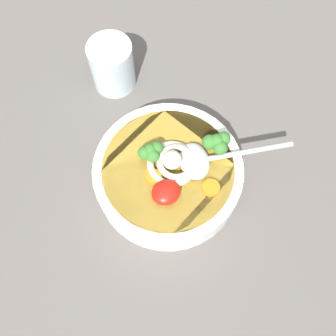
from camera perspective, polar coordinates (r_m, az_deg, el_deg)
name	(u,v)px	position (r cm, az deg, el deg)	size (l,w,h in cm)	color
table_slab	(174,165)	(67.29, 0.86, 0.45)	(101.34, 101.34, 3.39)	#5B5651
soup_bowl	(168,175)	(61.72, 0.00, -0.96)	(22.52, 22.52, 5.41)	white
noodle_pile	(173,162)	(58.57, 0.75, 0.81)	(8.14, 7.98, 3.27)	beige
soup_spoon	(204,160)	(59.23, 5.07, 1.21)	(17.50, 7.72, 1.60)	#B7B7BC
chili_sauce_dollop	(166,192)	(56.88, -0.28, -3.47)	(4.26, 3.83, 1.92)	#B2190F
broccoli_floret_center	(151,151)	(58.37, -2.48, 2.46)	(3.95, 3.40, 3.13)	#7A9E60
broccoli_floret_near_spoon	(217,142)	(59.17, 7.02, 3.62)	(4.29, 3.69, 3.39)	#7A9E60
carrot_slice_right	(211,188)	(58.16, 6.09, -2.78)	(2.62, 2.62, 0.61)	orange
carrot_slice_extra_a	(154,177)	(58.38, -2.01, -1.31)	(2.32, 2.32, 0.74)	orange
drinking_glass	(112,65)	(70.63, -7.93, 14.22)	(7.45, 7.45, 9.01)	silver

